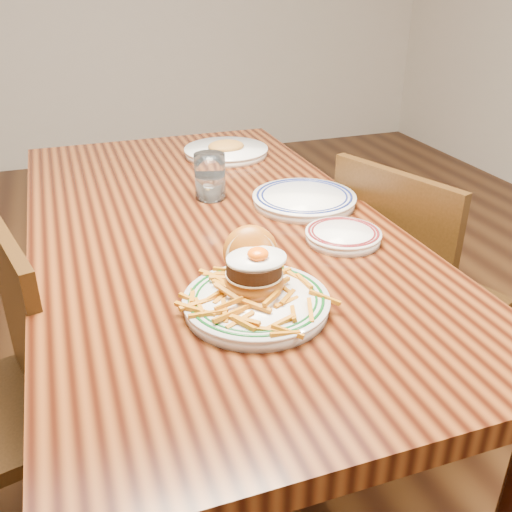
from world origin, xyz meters
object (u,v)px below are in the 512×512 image
object	(u,v)px
table	(211,254)
side_plate	(343,235)
main_plate	(255,289)
chair_right	(407,293)

from	to	relation	value
table	side_plate	distance (m)	0.35
table	side_plate	xyz separation A→B (m)	(0.26, -0.20, 0.10)
main_plate	table	bearing A→B (deg)	99.78
table	main_plate	distance (m)	0.42
chair_right	side_plate	bearing A→B (deg)	7.00
main_plate	side_plate	xyz separation A→B (m)	(0.28, 0.19, -0.02)
table	side_plate	bearing A→B (deg)	-38.16
table	chair_right	size ratio (longest dim) A/B	1.87
chair_right	side_plate	xyz separation A→B (m)	(-0.31, -0.16, 0.31)
main_plate	side_plate	distance (m)	0.34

